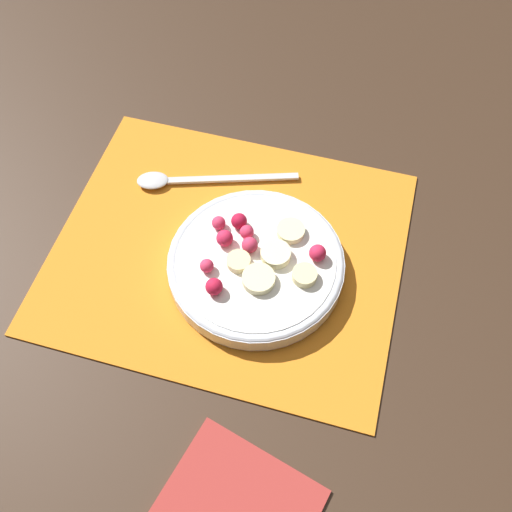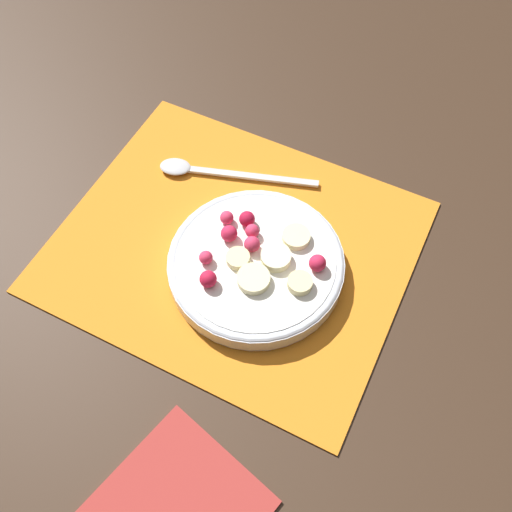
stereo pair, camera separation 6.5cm
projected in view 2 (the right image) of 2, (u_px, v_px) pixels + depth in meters
ground_plane at (234, 246)px, 0.70m from camera, size 3.00×3.00×0.00m
placemat at (234, 245)px, 0.70m from camera, size 0.42×0.35×0.01m
fruit_bowl at (256, 263)px, 0.66m from camera, size 0.21×0.21×0.04m
spoon at (206, 171)px, 0.75m from camera, size 0.21×0.08×0.01m
napkin at (178, 507)px, 0.54m from camera, size 0.17×0.17×0.01m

